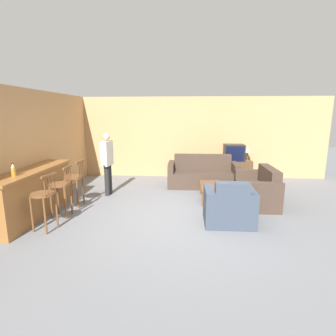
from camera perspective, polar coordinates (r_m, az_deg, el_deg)
name	(u,v)px	position (r m, az deg, el deg)	size (l,w,h in m)	color
ground_plane	(174,218)	(5.40, 1.41, -10.76)	(24.00, 24.00, 0.00)	slate
wall_back	(180,138)	(8.64, 2.57, 6.64)	(9.40, 0.08, 2.60)	tan
wall_left	(49,145)	(7.21, -24.42, 4.58)	(0.08, 8.62, 2.60)	tan
bar_counter	(33,193)	(5.99, -27.28, -4.85)	(0.55, 2.41, 0.98)	brown
bar_chair_near	(44,199)	(5.16, -25.43, -6.07)	(0.49, 0.49, 1.05)	brown
bar_chair_mid	(61,188)	(5.71, -22.23, -4.13)	(0.41, 0.41, 1.05)	brown
bar_chair_far	(74,181)	(6.27, -19.71, -2.58)	(0.44, 0.44, 1.05)	brown
couch_far	(203,175)	(7.63, 7.54, -1.58)	(1.97, 0.83, 0.90)	#423328
armchair_near	(229,207)	(5.16, 13.14, -8.32)	(0.92, 0.79, 0.88)	#384251
loveseat_right	(258,190)	(6.46, 18.99, -4.61)	(0.76, 1.41, 0.86)	#423328
coffee_table	(211,188)	(6.46, 9.33, -4.23)	(0.50, 1.04, 0.36)	brown
tv_unit	(233,170)	(8.60, 13.95, -0.42)	(1.14, 0.47, 0.61)	#513823
tv	(234,153)	(8.50, 14.14, 3.29)	(0.62, 0.48, 0.51)	black
bottle	(13,170)	(5.40, -30.62, -0.40)	(0.08, 0.08, 0.24)	#B27A23
table_lamp	(248,149)	(8.57, 16.95, 3.88)	(0.26, 0.26, 0.49)	brown
person_by_window	(107,161)	(6.83, -13.06, 1.60)	(0.22, 0.52, 1.59)	black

